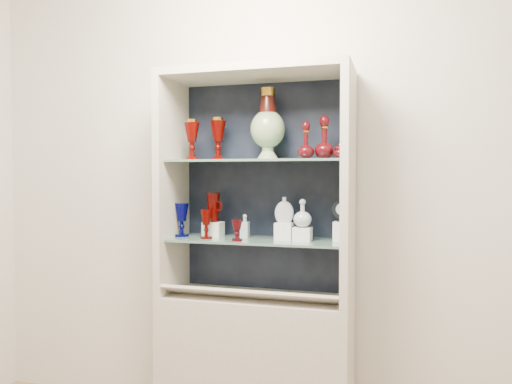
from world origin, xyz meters
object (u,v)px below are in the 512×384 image
(ruby_goblet_small, at_px, (237,230))
(clear_square_bottle, at_px, (245,226))
(pedestal_lamp_right, at_px, (218,139))
(ruby_decanter_b, at_px, (324,136))
(flat_flask, at_px, (284,209))
(ruby_pitcher, at_px, (213,207))
(pedestal_lamp_left, at_px, (192,140))
(ruby_decanter_a, at_px, (306,138))
(clear_round_decanter, at_px, (302,214))
(lidded_bowl, at_px, (340,151))
(enamel_urn, at_px, (268,124))
(cobalt_goblet, at_px, (182,220))
(ruby_goblet_tall, at_px, (206,224))
(cameo_medallion, at_px, (341,210))

(ruby_goblet_small, relative_size, clear_square_bottle, 0.88)
(pedestal_lamp_right, xyz_separation_m, clear_square_bottle, (0.16, -0.01, -0.47))
(ruby_decanter_b, distance_m, flat_flask, 0.43)
(ruby_pitcher, xyz_separation_m, flat_flask, (0.41, -0.04, -0.00))
(pedestal_lamp_left, relative_size, ruby_decanter_b, 0.92)
(ruby_decanter_a, bearing_deg, ruby_decanter_b, 21.71)
(clear_round_decanter, bearing_deg, clear_square_bottle, 170.94)
(lidded_bowl, bearing_deg, clear_round_decanter, 175.83)
(lidded_bowl, distance_m, clear_round_decanter, 0.37)
(enamel_urn, bearing_deg, ruby_decanter_b, -5.69)
(cobalt_goblet, height_order, ruby_goblet_small, cobalt_goblet)
(pedestal_lamp_left, distance_m, pedestal_lamp_right, 0.15)
(pedestal_lamp_right, height_order, enamel_urn, enamel_urn)
(ruby_decanter_a, height_order, ruby_goblet_tall, ruby_decanter_a)
(pedestal_lamp_left, height_order, ruby_decanter_b, ruby_decanter_b)
(ruby_pitcher, distance_m, clear_round_decanter, 0.51)
(ruby_goblet_tall, bearing_deg, ruby_pitcher, 88.71)
(clear_square_bottle, bearing_deg, cobalt_goblet, -171.95)
(enamel_urn, xyz_separation_m, ruby_pitcher, (-0.31, 0.01, -0.45))
(pedestal_lamp_left, height_order, ruby_decanter_a, pedestal_lamp_left)
(ruby_pitcher, distance_m, clear_square_bottle, 0.21)
(ruby_goblet_small, relative_size, clear_round_decanter, 0.80)
(pedestal_lamp_right, bearing_deg, ruby_goblet_tall, -104.59)
(ruby_pitcher, bearing_deg, cobalt_goblet, -140.28)
(pedestal_lamp_right, bearing_deg, ruby_pitcher, -161.08)
(ruby_goblet_small, bearing_deg, cameo_medallion, 15.75)
(pedestal_lamp_right, distance_m, ruby_goblet_tall, 0.47)
(pedestal_lamp_right, relative_size, enamel_urn, 0.62)
(flat_flask, bearing_deg, ruby_goblet_small, -165.42)
(clear_round_decanter, bearing_deg, enamel_urn, 167.22)
(ruby_decanter_a, bearing_deg, cameo_medallion, 22.62)
(lidded_bowl, relative_size, ruby_goblet_tall, 0.52)
(ruby_goblet_small, bearing_deg, flat_flask, 26.27)
(ruby_decanter_a, distance_m, flat_flask, 0.39)
(ruby_decanter_a, relative_size, clear_round_decanter, 1.54)
(cobalt_goblet, xyz_separation_m, clear_square_bottle, (0.35, 0.05, -0.03))
(enamel_urn, xyz_separation_m, ruby_decanter_a, (0.22, -0.07, -0.08))
(clear_round_decanter, bearing_deg, ruby_decanter_a, -45.14)
(pedestal_lamp_left, bearing_deg, enamel_urn, 10.64)
(pedestal_lamp_right, bearing_deg, lidded_bowl, -6.49)
(cobalt_goblet, bearing_deg, ruby_decanter_a, -1.93)
(pedestal_lamp_left, xyz_separation_m, ruby_decanter_b, (0.71, 0.05, 0.01))
(pedestal_lamp_left, relative_size, cobalt_goblet, 1.19)
(ruby_goblet_tall, height_order, ruby_goblet_small, ruby_goblet_tall)
(pedestal_lamp_left, xyz_separation_m, ruby_pitcher, (0.09, 0.09, -0.37))
(cobalt_goblet, height_order, clear_round_decanter, clear_round_decanter)
(pedestal_lamp_left, relative_size, flat_flask, 1.58)
(pedestal_lamp_left, distance_m, clear_round_decanter, 0.72)
(pedestal_lamp_right, bearing_deg, ruby_goblet_small, -44.21)
(ruby_goblet_tall, distance_m, cameo_medallion, 0.72)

